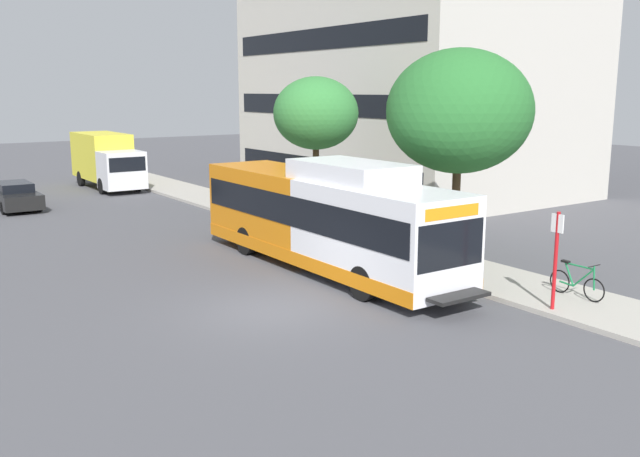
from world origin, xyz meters
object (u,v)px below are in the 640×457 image
object	(u,v)px
bus_stop_sign_pole	(556,253)
box_truck_background	(106,159)
bicycle_parked	(577,282)
street_tree_mid_block	(316,114)
parked_car_far_lane	(15,196)
transit_bus	(325,218)
street_tree_near_stop	(459,112)

from	to	relation	value
bus_stop_sign_pole	box_truck_background	distance (m)	30.53
bus_stop_sign_pole	bicycle_parked	xyz separation A→B (m)	(1.44, 0.31, -1.09)
street_tree_mid_block	parked_car_far_lane	distance (m)	15.86
bus_stop_sign_pole	bicycle_parked	world-z (taller)	bus_stop_sign_pole
box_truck_background	bicycle_parked	bearing A→B (deg)	-83.66
bicycle_parked	box_truck_background	size ratio (longest dim) A/B	0.25
transit_bus	street_tree_mid_block	xyz separation A→B (m)	(4.48, 7.09, 3.09)
transit_bus	street_tree_near_stop	distance (m)	5.60
bicycle_parked	street_tree_near_stop	bearing A→B (deg)	85.91
street_tree_near_stop	box_truck_background	size ratio (longest dim) A/B	1.00
bicycle_parked	street_tree_near_stop	world-z (taller)	street_tree_near_stop
bus_stop_sign_pole	parked_car_far_lane	distance (m)	26.93
transit_bus	box_truck_background	distance (m)	23.17
bicycle_parked	street_tree_mid_block	world-z (taller)	street_tree_mid_block
street_tree_mid_block	parked_car_far_lane	xyz separation A→B (m)	(-10.36, 11.28, -4.13)
transit_bus	box_truck_background	bearing A→B (deg)	89.27
transit_bus	street_tree_mid_block	distance (m)	8.94
bicycle_parked	box_truck_background	xyz separation A→B (m)	(-3.35, 30.16, 1.18)
bicycle_parked	box_truck_background	world-z (taller)	box_truck_background
parked_car_far_lane	box_truck_background	xyz separation A→B (m)	(6.17, 4.79, 1.08)
transit_bus	bus_stop_sign_pole	xyz separation A→B (m)	(2.21, -7.30, -0.05)
street_tree_near_stop	street_tree_mid_block	xyz separation A→B (m)	(0.47, 9.01, -0.32)
street_tree_near_stop	parked_car_far_lane	xyz separation A→B (m)	(-9.88, 20.29, -4.45)
street_tree_mid_block	transit_bus	bearing A→B (deg)	-122.30
street_tree_mid_block	parked_car_far_lane	world-z (taller)	street_tree_mid_block
transit_bus	parked_car_far_lane	size ratio (longest dim) A/B	2.72
bus_stop_sign_pole	box_truck_background	xyz separation A→B (m)	(-1.91, 30.47, 0.09)
transit_bus	street_tree_mid_block	bearing A→B (deg)	57.70
transit_bus	street_tree_mid_block	size ratio (longest dim) A/B	1.96
bicycle_parked	parked_car_far_lane	world-z (taller)	parked_car_far_lane
bus_stop_sign_pole	bicycle_parked	size ratio (longest dim) A/B	1.48
bus_stop_sign_pole	street_tree_mid_block	world-z (taller)	street_tree_mid_block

